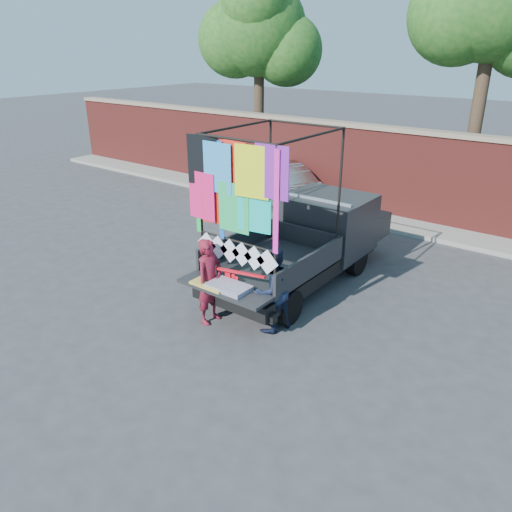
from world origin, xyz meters
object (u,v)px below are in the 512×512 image
Objects in this scene: pickup_truck at (313,238)px; woman at (210,281)px; sedan at (284,186)px; man at (272,290)px.

pickup_truck is 2.92m from woman.
woman is at bearing -133.85° from sedan.
sedan is 2.44× the size of woman.
woman is (-0.40, -2.90, -0.04)m from pickup_truck.
woman is at bearing -97.92° from pickup_truck.
man is at bearing -70.50° from woman.
man is (1.07, 0.43, -0.02)m from woman.
pickup_truck is 1.36× the size of sedan.
woman is 1.03× the size of man.
sedan is 7.41m from woman.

